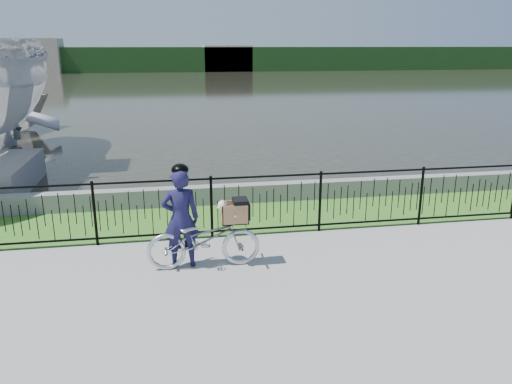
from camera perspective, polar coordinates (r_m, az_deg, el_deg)
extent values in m
plane|color=gray|center=(7.78, 3.50, -9.06)|extent=(120.00, 120.00, 0.00)
cube|color=#3A6F22|center=(10.13, 0.13, -2.78)|extent=(60.00, 2.00, 0.01)
plane|color=#29291F|center=(39.99, -7.60, 11.60)|extent=(120.00, 120.00, 0.00)
cube|color=slate|center=(11.01, -0.77, -0.11)|extent=(60.00, 0.30, 0.40)
cube|color=#1F441A|center=(66.86, -8.72, 14.78)|extent=(120.00, 6.00, 3.00)
cube|color=#B1A08E|center=(66.86, -24.78, 13.93)|extent=(8.00, 4.00, 4.00)
cube|color=#B1A08E|center=(65.79, -3.28, 15.00)|extent=(6.00, 3.00, 3.20)
imported|color=silver|center=(7.79, -6.00, -5.39)|extent=(1.75, 0.61, 0.92)
cube|color=black|center=(7.74, -2.45, -3.47)|extent=(0.38, 0.18, 0.02)
cube|color=#A3764B|center=(7.74, -2.45, -3.42)|extent=(0.41, 0.28, 0.01)
cube|color=#A3764B|center=(7.81, -2.59, -2.06)|extent=(0.41, 0.01, 0.31)
cube|color=#A3764B|center=(7.56, -2.33, -2.70)|extent=(0.41, 0.02, 0.31)
cube|color=#A3764B|center=(7.72, -1.00, -2.30)|extent=(0.01, 0.28, 0.31)
cube|color=#A3764B|center=(7.67, -3.93, -2.45)|extent=(0.01, 0.28, 0.31)
cube|color=black|center=(7.64, -1.81, -1.02)|extent=(0.23, 0.30, 0.06)
cube|color=black|center=(7.71, -0.88, -2.07)|extent=(0.02, 0.30, 0.25)
ellipsoid|color=silver|center=(7.70, -2.61, -2.57)|extent=(0.31, 0.22, 0.20)
sphere|color=silver|center=(7.61, -3.84, -1.53)|extent=(0.15, 0.15, 0.15)
sphere|color=silver|center=(7.59, -4.20, -1.81)|extent=(0.07, 0.07, 0.07)
sphere|color=black|center=(7.58, -4.38, -1.88)|extent=(0.02, 0.02, 0.02)
cone|color=#8F5B3B|center=(7.65, -3.90, -0.96)|extent=(0.06, 0.08, 0.08)
cone|color=#8F5B3B|center=(7.55, -3.67, -1.18)|extent=(0.06, 0.08, 0.08)
imported|color=#18163D|center=(7.75, -8.61, -3.02)|extent=(0.58, 0.39, 1.57)
ellipsoid|color=black|center=(7.53, -8.86, 2.48)|extent=(0.26, 0.29, 0.18)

